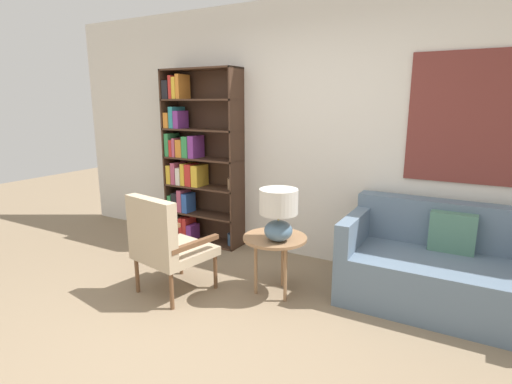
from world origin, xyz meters
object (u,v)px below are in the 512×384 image
(side_table, at_px, (275,242))
(armchair, at_px, (164,241))
(bookshelf, at_px, (193,162))
(couch, at_px, (447,270))
(table_lamp, at_px, (279,211))

(side_table, bearing_deg, armchair, -149.31)
(bookshelf, bearing_deg, couch, -5.60)
(armchair, height_order, table_lamp, table_lamp)
(bookshelf, xyz_separation_m, armchair, (0.68, -1.30, -0.46))
(armchair, xyz_separation_m, couch, (2.16, 1.02, -0.19))
(armchair, relative_size, couch, 0.55)
(bookshelf, bearing_deg, side_table, -28.32)
(armchair, height_order, couch, armchair)
(bookshelf, relative_size, armchair, 2.27)
(side_table, bearing_deg, bookshelf, 151.68)
(armchair, bearing_deg, side_table, 30.69)
(side_table, distance_m, table_lamp, 0.33)
(bookshelf, distance_m, armchair, 1.54)
(bookshelf, distance_m, couch, 2.93)
(armchair, bearing_deg, bookshelf, 117.75)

